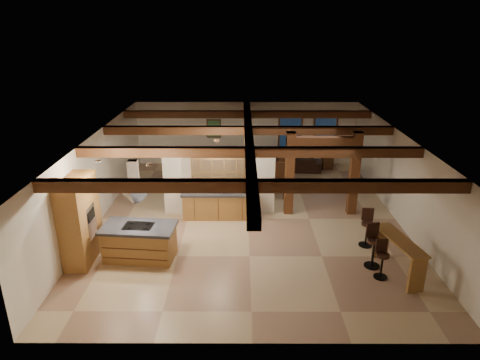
# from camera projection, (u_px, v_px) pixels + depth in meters

# --- Properties ---
(ground) EXTENTS (12.00, 12.00, 0.00)m
(ground) POSITION_uv_depth(u_px,v_px,m) (248.00, 219.00, 14.55)
(ground) COLOR tan
(ground) RESTS_ON ground
(room_walls) EXTENTS (12.00, 12.00, 12.00)m
(room_walls) POSITION_uv_depth(u_px,v_px,m) (249.00, 169.00, 13.92)
(room_walls) COLOR beige
(room_walls) RESTS_ON ground
(ceiling_beams) EXTENTS (10.00, 12.00, 0.28)m
(ceiling_beams) POSITION_uv_depth(u_px,v_px,m) (249.00, 140.00, 13.58)
(ceiling_beams) COLOR #412010
(ceiling_beams) RESTS_ON room_walls
(timber_posts) EXTENTS (2.50, 0.30, 2.90)m
(timber_posts) POSITION_uv_depth(u_px,v_px,m) (323.00, 165.00, 14.39)
(timber_posts) COLOR #412010
(timber_posts) RESTS_ON ground
(partition_wall) EXTENTS (3.80, 0.18, 2.20)m
(partition_wall) POSITION_uv_depth(u_px,v_px,m) (219.00, 183.00, 14.63)
(partition_wall) COLOR beige
(partition_wall) RESTS_ON ground
(pantry_cabinet) EXTENTS (0.67, 1.60, 2.40)m
(pantry_cabinet) POSITION_uv_depth(u_px,v_px,m) (80.00, 220.00, 11.71)
(pantry_cabinet) COLOR olive
(pantry_cabinet) RESTS_ON ground
(back_counter) EXTENTS (2.50, 0.66, 0.94)m
(back_counter) POSITION_uv_depth(u_px,v_px,m) (219.00, 205.00, 14.49)
(back_counter) COLOR olive
(back_counter) RESTS_ON ground
(upper_display_cabinet) EXTENTS (1.80, 0.36, 0.95)m
(upper_display_cabinet) POSITION_uv_depth(u_px,v_px,m) (218.00, 164.00, 14.19)
(upper_display_cabinet) COLOR olive
(upper_display_cabinet) RESTS_ON partition_wall
(range_hood) EXTENTS (1.10, 1.10, 1.40)m
(range_hood) POSITION_uv_depth(u_px,v_px,m) (136.00, 200.00, 11.55)
(range_hood) COLOR silver
(range_hood) RESTS_ON room_walls
(back_windows) EXTENTS (2.70, 0.07, 1.70)m
(back_windows) POSITION_uv_depth(u_px,v_px,m) (308.00, 133.00, 19.57)
(back_windows) COLOR #412010
(back_windows) RESTS_ON room_walls
(framed_art) EXTENTS (0.65, 0.05, 0.85)m
(framed_art) POSITION_uv_depth(u_px,v_px,m) (214.00, 129.00, 19.52)
(framed_art) COLOR #412010
(framed_art) RESTS_ON room_walls
(recessed_cans) EXTENTS (3.16, 2.46, 0.03)m
(recessed_cans) POSITION_uv_depth(u_px,v_px,m) (158.00, 155.00, 11.74)
(recessed_cans) COLOR silver
(recessed_cans) RESTS_ON room_walls
(kitchen_island) EXTENTS (2.12, 1.26, 1.01)m
(kitchen_island) POSITION_uv_depth(u_px,v_px,m) (140.00, 242.00, 11.99)
(kitchen_island) COLOR olive
(kitchen_island) RESTS_ON ground
(dining_table) EXTENTS (2.00, 1.12, 0.70)m
(dining_table) POSITION_uv_depth(u_px,v_px,m) (263.00, 180.00, 17.10)
(dining_table) COLOR #412410
(dining_table) RESTS_ON ground
(sofa) EXTENTS (2.31, 1.00, 0.66)m
(sofa) POSITION_uv_depth(u_px,v_px,m) (295.00, 163.00, 19.11)
(sofa) COLOR black
(sofa) RESTS_ON ground
(microwave) EXTENTS (0.47, 0.37, 0.23)m
(microwave) POSITION_uv_depth(u_px,v_px,m) (226.00, 189.00, 14.28)
(microwave) COLOR #BCBBC0
(microwave) RESTS_ON back_counter
(bar_counter) EXTENTS (0.87, 1.99, 1.02)m
(bar_counter) POSITION_uv_depth(u_px,v_px,m) (399.00, 250.00, 11.18)
(bar_counter) COLOR olive
(bar_counter) RESTS_ON ground
(side_table) EXTENTS (0.53, 0.53, 0.59)m
(side_table) POSITION_uv_depth(u_px,v_px,m) (327.00, 162.00, 19.44)
(side_table) COLOR #412010
(side_table) RESTS_ON ground
(table_lamp) EXTENTS (0.28, 0.28, 0.33)m
(table_lamp) POSITION_uv_depth(u_px,v_px,m) (328.00, 151.00, 19.25)
(table_lamp) COLOR black
(table_lamp) RESTS_ON side_table
(bar_stool_a) EXTENTS (0.37, 0.38, 1.04)m
(bar_stool_a) POSITION_uv_depth(u_px,v_px,m) (382.00, 259.00, 11.07)
(bar_stool_a) COLOR black
(bar_stool_a) RESTS_ON ground
(bar_stool_b) EXTENTS (0.44, 0.45, 1.23)m
(bar_stool_b) POSITION_uv_depth(u_px,v_px,m) (373.00, 245.00, 11.55)
(bar_stool_b) COLOR black
(bar_stool_b) RESTS_ON ground
(bar_stool_c) EXTENTS (0.40, 0.41, 1.14)m
(bar_stool_c) POSITION_uv_depth(u_px,v_px,m) (367.00, 227.00, 12.65)
(bar_stool_c) COLOR black
(bar_stool_c) RESTS_ON ground
(dining_chairs) EXTENTS (2.41, 2.41, 1.32)m
(dining_chairs) POSITION_uv_depth(u_px,v_px,m) (263.00, 172.00, 16.98)
(dining_chairs) COLOR #412010
(dining_chairs) RESTS_ON ground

